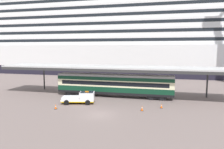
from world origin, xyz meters
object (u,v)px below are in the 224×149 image
train_carriage (114,84)px  service_truck (81,97)px  traffic_cone_mid (161,106)px  traffic_cone_near (56,107)px  traffic_cone_far (142,108)px  quay_bollard (73,99)px  cruise_ship (126,41)px

train_carriage → service_truck: bearing=-123.4°
service_truck → traffic_cone_mid: bearing=1.1°
service_truck → traffic_cone_near: (-2.40, -4.00, -0.63)m
traffic_cone_near → traffic_cone_far: 12.55m
traffic_cone_near → traffic_cone_far: bearing=9.8°
quay_bollard → service_truck: bearing=-14.2°
train_carriage → traffic_cone_far: 10.12m
traffic_cone_mid → cruise_ship: bearing=106.7°
cruise_ship → quay_bollard: 45.78m
train_carriage → cruise_ship: bearing=97.1°
service_truck → quay_bollard: service_truck is taller
train_carriage → traffic_cone_near: size_ratio=29.11×
cruise_ship → train_carriage: size_ratio=7.65×
cruise_ship → traffic_cone_near: cruise_ship is taller
service_truck → train_carriage: bearing=56.6°
cruise_ship → traffic_cone_far: size_ratio=207.13×
traffic_cone_near → traffic_cone_mid: bearing=15.8°
train_carriage → traffic_cone_far: train_carriage is taller
train_carriage → traffic_cone_mid: train_carriage is taller
train_carriage → traffic_cone_mid: 10.59m
service_truck → traffic_cone_far: service_truck is taller
cruise_ship → quay_bollard: cruise_ship is taller
service_truck → traffic_cone_near: bearing=-121.0°
traffic_cone_near → cruise_ship: bearing=88.1°
train_carriage → service_truck: train_carriage is taller
service_truck → quay_bollard: size_ratio=5.76×
train_carriage → traffic_cone_near: bearing=-122.5°
service_truck → traffic_cone_far: (9.96, -1.85, -0.60)m
service_truck → traffic_cone_mid: size_ratio=8.57×
service_truck → traffic_cone_mid: 12.64m
cruise_ship → traffic_cone_mid: (13.38, -44.57, -11.25)m
cruise_ship → traffic_cone_far: (10.72, -46.67, -11.18)m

